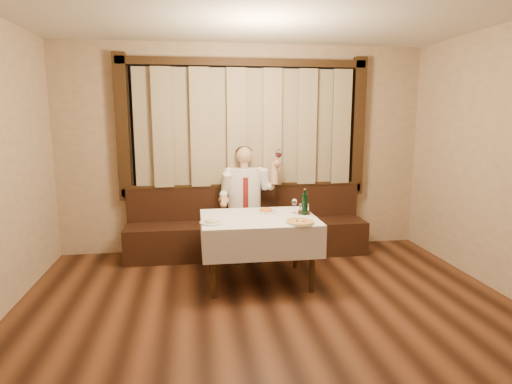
{
  "coord_description": "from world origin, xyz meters",
  "views": [
    {
      "loc": [
        -0.7,
        -2.86,
        1.87
      ],
      "look_at": [
        0.0,
        1.9,
        1.0
      ],
      "focal_mm": 30.0,
      "sensor_mm": 36.0,
      "label": 1
    }
  ],
  "objects": [
    {
      "name": "room",
      "position": [
        -0.0,
        0.97,
        1.5
      ],
      "size": [
        5.01,
        6.01,
        2.81
      ],
      "color": "black",
      "rests_on": "ground"
    },
    {
      "name": "banquette",
      "position": [
        0.0,
        2.72,
        0.31
      ],
      "size": [
        3.2,
        0.61,
        0.94
      ],
      "color": "black",
      "rests_on": "ground"
    },
    {
      "name": "dining_table",
      "position": [
        0.0,
        1.7,
        0.65
      ],
      "size": [
        1.27,
        0.97,
        0.76
      ],
      "color": "black",
      "rests_on": "ground"
    },
    {
      "name": "pizza",
      "position": [
        0.38,
        1.35,
        0.77
      ],
      "size": [
        0.31,
        0.31,
        0.03
      ],
      "rotation": [
        0.0,
        0.0,
        -0.27
      ],
      "color": "white",
      "rests_on": "dining_table"
    },
    {
      "name": "pasta_red",
      "position": [
        0.12,
        1.92,
        0.79
      ],
      "size": [
        0.26,
        0.26,
        0.09
      ],
      "rotation": [
        0.0,
        0.0,
        -0.06
      ],
      "color": "white",
      "rests_on": "dining_table"
    },
    {
      "name": "pasta_cream",
      "position": [
        -0.53,
        1.48,
        0.79
      ],
      "size": [
        0.24,
        0.24,
        0.08
      ],
      "rotation": [
        0.0,
        0.0,
        0.25
      ],
      "color": "white",
      "rests_on": "dining_table"
    },
    {
      "name": "green_bottle",
      "position": [
        0.53,
        1.72,
        0.88
      ],
      "size": [
        0.06,
        0.06,
        0.3
      ],
      "rotation": [
        0.0,
        0.0,
        0.08
      ],
      "color": "#0E421E",
      "rests_on": "dining_table"
    },
    {
      "name": "table_wine_glass",
      "position": [
        0.43,
        1.81,
        0.88
      ],
      "size": [
        0.06,
        0.06,
        0.17
      ],
      "rotation": [
        0.0,
        0.0,
        -0.23
      ],
      "color": "white",
      "rests_on": "dining_table"
    },
    {
      "name": "cruet_caddy",
      "position": [
        0.53,
        1.75,
        0.81
      ],
      "size": [
        0.14,
        0.11,
        0.14
      ],
      "rotation": [
        0.0,
        0.0,
        -0.38
      ],
      "color": "black",
      "rests_on": "dining_table"
    },
    {
      "name": "seated_man",
      "position": [
        -0.03,
        2.63,
        0.84
      ],
      "size": [
        0.82,
        0.61,
        1.46
      ],
      "color": "black",
      "rests_on": "ground"
    }
  ]
}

